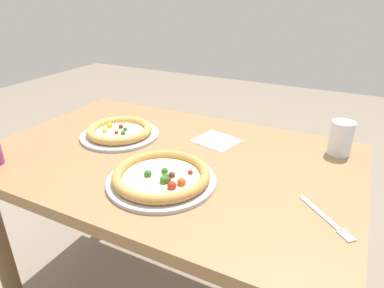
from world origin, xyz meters
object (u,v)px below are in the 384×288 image
at_px(fork, 327,219).
at_px(pizza_far, 120,132).
at_px(water_cup_clear, 341,138).
at_px(pizza_near, 162,177).

bearing_deg(fork, pizza_far, 166.82).
xyz_separation_m(water_cup_clear, fork, (0.01, -0.43, -0.06)).
distance_m(pizza_near, fork, 0.49).
distance_m(water_cup_clear, fork, 0.43).
xyz_separation_m(pizza_far, water_cup_clear, (0.81, 0.24, 0.04)).
distance_m(pizza_near, water_cup_clear, 0.66).
height_order(pizza_far, fork, pizza_far).
relative_size(pizza_far, fork, 1.99).
relative_size(water_cup_clear, fork, 0.78).
height_order(pizza_near, fork, pizza_near).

